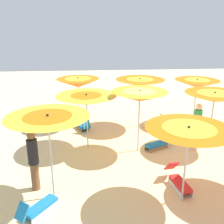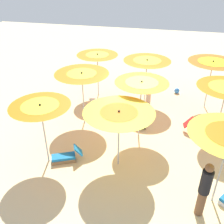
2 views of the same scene
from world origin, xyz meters
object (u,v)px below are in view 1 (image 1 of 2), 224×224
beach_umbrella_5 (188,135)px  beachgoer_2 (33,160)px  beach_umbrella_6 (197,83)px  lounger_1 (39,208)px  beach_umbrella_0 (78,83)px  beach_umbrella_1 (86,100)px  beach_umbrella_2 (48,122)px  beach_umbrella_4 (140,96)px  beachgoer_0 (197,126)px  lounger_4 (158,144)px  lounger_0 (179,181)px  beach_umbrella_7 (214,97)px  beach_umbrella_3 (140,83)px  lounger_3 (82,125)px  lounger_2 (155,123)px

beach_umbrella_5 → beachgoer_2: 4.32m
beach_umbrella_6 → lounger_1: bearing=43.1°
beach_umbrella_0 → beach_umbrella_5: bearing=116.6°
beach_umbrella_1 → beach_umbrella_6: beach_umbrella_6 is taller
beach_umbrella_2 → beach_umbrella_5: (-3.53, 0.46, -0.30)m
beach_umbrella_2 → beach_umbrella_4: beach_umbrella_2 is taller
beach_umbrella_0 → beachgoer_0: beach_umbrella_0 is taller
beach_umbrella_0 → lounger_4: beach_umbrella_0 is taller
lounger_0 → lounger_4: lounger_0 is taller
beach_umbrella_7 → beachgoer_0: size_ratio=1.21×
beach_umbrella_2 → beachgoer_2: 1.49m
beach_umbrella_0 → beach_umbrella_4: size_ratio=0.97×
beach_umbrella_1 → beach_umbrella_2: 3.23m
beach_umbrella_3 → beach_umbrella_4: beach_umbrella_4 is taller
beach_umbrella_3 → beach_umbrella_5: size_ratio=1.05×
beach_umbrella_7 → lounger_0: size_ratio=1.76×
beach_umbrella_2 → lounger_4: (-3.68, -2.75, -2.07)m
beach_umbrella_7 → beach_umbrella_6: bearing=-97.5°
lounger_4 → beach_umbrella_3: bearing=-107.0°
beach_umbrella_0 → beachgoer_0: 5.56m
beach_umbrella_2 → lounger_1: 2.20m
beach_umbrella_1 → lounger_1: (1.23, 3.77, -1.75)m
beach_umbrella_0 → beach_umbrella_7: beach_umbrella_0 is taller
lounger_3 → beach_umbrella_7: bearing=-138.1°
beach_umbrella_1 → beach_umbrella_6: size_ratio=1.02×
lounger_4 → beachgoer_0: bearing=144.1°
beach_umbrella_1 → lounger_4: size_ratio=1.84×
beach_umbrella_2 → lounger_4: beach_umbrella_2 is taller
beach_umbrella_1 → beach_umbrella_3: bearing=-139.7°
beach_umbrella_0 → beach_umbrella_6: 5.53m
beach_umbrella_0 → beachgoer_2: 5.34m
beach_umbrella_7 → beach_umbrella_5: bearing=55.8°
beach_umbrella_5 → beach_umbrella_7: bearing=-124.2°
beach_umbrella_0 → beach_umbrella_2: bearing=84.6°
lounger_1 → lounger_2: 7.18m
beach_umbrella_4 → lounger_2: 3.33m
beachgoer_2 → lounger_0: bearing=117.8°
beach_umbrella_2 → lounger_1: bearing=66.6°
beach_umbrella_6 → beach_umbrella_7: beach_umbrella_7 is taller
beach_umbrella_0 → beach_umbrella_4: (-2.33, 2.91, 0.10)m
beach_umbrella_6 → lounger_2: size_ratio=2.04×
beach_umbrella_1 → beachgoer_0: beach_umbrella_1 is taller
lounger_3 → beach_umbrella_0: bearing=-10.8°
beach_umbrella_6 → beachgoer_0: bearing=70.1°
beach_umbrella_4 → lounger_1: 4.98m
lounger_4 → beachgoer_0: 1.60m
beach_umbrella_6 → beachgoer_2: size_ratio=1.23×
beach_umbrella_1 → lounger_4: bearing=173.2°
beachgoer_0 → beach_umbrella_1: bearing=8.9°
beach_umbrella_5 → beach_umbrella_6: bearing=-113.7°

